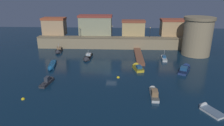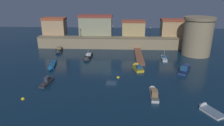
# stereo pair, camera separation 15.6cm
# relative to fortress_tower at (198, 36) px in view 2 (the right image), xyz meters

# --- Properties ---
(ground_plane) EXTENTS (127.57, 127.57, 0.00)m
(ground_plane) POSITION_rel_fortress_tower_xyz_m (-25.10, -16.66, -5.79)
(ground_plane) COLOR #0C2338
(quay_wall) EXTENTS (52.30, 3.04, 3.95)m
(quay_wall) POSITION_rel_fortress_tower_xyz_m (-25.10, 5.97, -3.80)
(quay_wall) COLOR #9E8966
(quay_wall) RESTS_ON ground
(old_town_backdrop) EXTENTS (51.10, 5.14, 7.03)m
(old_town_backdrop) POSITION_rel_fortress_tower_xyz_m (-25.82, 9.67, 1.09)
(old_town_backdrop) COLOR tan
(old_town_backdrop) RESTS_ON ground
(fortress_tower) EXTENTS (8.97, 8.97, 11.46)m
(fortress_tower) POSITION_rel_fortress_tower_xyz_m (0.00, 0.00, 0.00)
(fortress_tower) COLOR #9E8966
(fortress_tower) RESTS_ON ground
(pier_dock) EXTENTS (2.13, 15.80, 0.70)m
(pier_dock) POSITION_rel_fortress_tower_xyz_m (-17.57, -3.30, -5.45)
(pier_dock) COLOR brown
(pier_dock) RESTS_ON ground
(quay_lamp_0) EXTENTS (0.32, 0.32, 3.33)m
(quay_lamp_0) POSITION_rel_fortress_tower_xyz_m (-36.78, 5.97, 0.39)
(quay_lamp_0) COLOR black
(quay_lamp_0) RESTS_ON quay_wall
(quay_lamp_1) EXTENTS (0.32, 0.32, 3.77)m
(quay_lamp_1) POSITION_rel_fortress_tower_xyz_m (-25.92, 5.97, 0.64)
(quay_lamp_1) COLOR black
(quay_lamp_1) RESTS_ON quay_wall
(quay_lamp_2) EXTENTS (0.32, 0.32, 3.33)m
(quay_lamp_2) POSITION_rel_fortress_tower_xyz_m (-13.39, 5.97, 0.39)
(quay_lamp_2) COLOR black
(quay_lamp_2) RESTS_ON quay_wall
(moored_boat_0) EXTENTS (1.52, 6.62, 1.93)m
(moored_boat_0) POSITION_rel_fortress_tower_xyz_m (-16.56, -26.76, -5.29)
(moored_boat_0) COLOR silver
(moored_boat_0) RESTS_ON ground
(moored_boat_1) EXTENTS (3.73, 4.96, 1.72)m
(moored_boat_1) POSITION_rel_fortress_tower_xyz_m (-8.44, -31.82, -5.54)
(moored_boat_1) COLOR white
(moored_boat_1) RESTS_ON ground
(moored_boat_2) EXTENTS (2.58, 7.51, 1.33)m
(moored_boat_2) POSITION_rel_fortress_tower_xyz_m (-40.66, -13.12, -5.42)
(moored_boat_2) COLOR #195689
(moored_boat_2) RESTS_ON ground
(moored_boat_3) EXTENTS (3.00, 5.43, 1.86)m
(moored_boat_3) POSITION_rel_fortress_tower_xyz_m (-18.74, -13.19, -5.34)
(moored_boat_3) COLOR gold
(moored_boat_3) RESTS_ON ground
(moored_boat_4) EXTENTS (4.89, 7.33, 1.95)m
(moored_boat_4) POSITION_rel_fortress_tower_xyz_m (-6.89, -13.57, -5.35)
(moored_boat_4) COLOR navy
(moored_boat_4) RESTS_ON ground
(moored_boat_5) EXTENTS (2.23, 5.72, 3.21)m
(moored_boat_5) POSITION_rel_fortress_tower_xyz_m (-42.81, 0.33, -5.27)
(moored_boat_5) COLOR #333338
(moored_boat_5) RESTS_ON ground
(moored_boat_6) EXTENTS (2.08, 7.09, 2.85)m
(moored_boat_6) POSITION_rel_fortress_tower_xyz_m (-32.54, -5.92, -5.41)
(moored_boat_6) COLOR #333338
(moored_boat_6) RESTS_ON ground
(moored_boat_7) EXTENTS (2.08, 5.63, 1.87)m
(moored_boat_7) POSITION_rel_fortress_tower_xyz_m (-38.35, -22.36, -5.37)
(moored_boat_7) COLOR #333338
(moored_boat_7) RESTS_ON ground
(moored_boat_8) EXTENTS (1.52, 5.40, 3.35)m
(moored_boat_8) POSITION_rel_fortress_tower_xyz_m (-10.56, -5.09, -5.33)
(moored_boat_8) COLOR silver
(moored_boat_8) RESTS_ON ground
(mooring_buoy_0) EXTENTS (0.69, 0.69, 0.69)m
(mooring_buoy_0) POSITION_rel_fortress_tower_xyz_m (-23.41, -19.02, -5.79)
(mooring_buoy_0) COLOR yellow
(mooring_buoy_0) RESTS_ON ground
(mooring_buoy_1) EXTENTS (0.67, 0.67, 0.67)m
(mooring_buoy_1) POSITION_rel_fortress_tower_xyz_m (-40.60, -29.68, -5.79)
(mooring_buoy_1) COLOR yellow
(mooring_buoy_1) RESTS_ON ground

